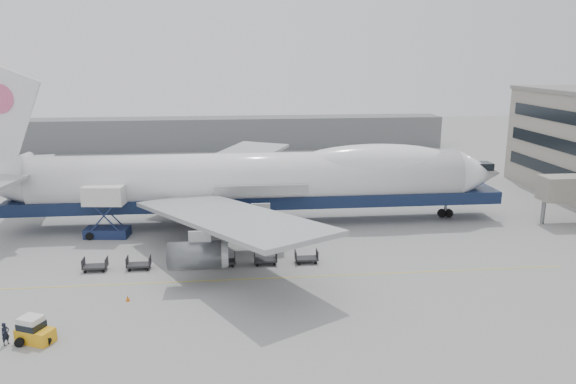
{
  "coord_description": "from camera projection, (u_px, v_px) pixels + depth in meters",
  "views": [
    {
      "loc": [
        -2.71,
        -55.36,
        20.5
      ],
      "look_at": [
        3.85,
        6.0,
        5.39
      ],
      "focal_mm": 35.0,
      "sensor_mm": 36.0,
      "label": 1
    }
  ],
  "objects": [
    {
      "name": "airliner",
      "position": [
        257.0,
        179.0,
        68.94
      ],
      "size": [
        67.0,
        55.3,
        19.98
      ],
      "color": "white",
      "rests_on": "ground"
    },
    {
      "name": "hangar",
      "position": [
        195.0,
        134.0,
        124.36
      ],
      "size": [
        110.0,
        8.0,
        7.0
      ],
      "primitive_type": "cube",
      "color": "slate",
      "rests_on": "ground"
    },
    {
      "name": "traffic_cone",
      "position": [
        128.0,
        298.0,
        47.97
      ],
      "size": [
        0.35,
        0.35,
        0.52
      ],
      "rotation": [
        0.0,
        0.0,
        0.16
      ],
      "color": "#D8630B",
      "rests_on": "ground"
    },
    {
      "name": "ground",
      "position": [
        258.0,
        256.0,
        58.62
      ],
      "size": [
        260.0,
        260.0,
        0.0
      ],
      "primitive_type": "plane",
      "color": "gray",
      "rests_on": "ground"
    },
    {
      "name": "apron_line",
      "position": [
        261.0,
        279.0,
        52.83
      ],
      "size": [
        60.0,
        0.15,
        0.01
      ],
      "primitive_type": "cube",
      "color": "gold",
      "rests_on": "ground"
    },
    {
      "name": "baggage_tug",
      "position": [
        34.0,
        331.0,
        41.03
      ],
      "size": [
        3.0,
        2.4,
        1.94
      ],
      "rotation": [
        0.0,
        0.0,
        -0.44
      ],
      "color": "#EBA316",
      "rests_on": "ground"
    },
    {
      "name": "dolly_5",
      "position": [
        306.0,
        258.0,
        56.76
      ],
      "size": [
        2.3,
        1.35,
        1.3
      ],
      "color": "#2D2D30",
      "rests_on": "ground"
    },
    {
      "name": "dolly_4",
      "position": [
        265.0,
        259.0,
        56.33
      ],
      "size": [
        2.3,
        1.35,
        1.3
      ],
      "color": "#2D2D30",
      "rests_on": "ground"
    },
    {
      "name": "dolly_3",
      "position": [
        224.0,
        261.0,
        55.9
      ],
      "size": [
        2.3,
        1.35,
        1.3
      ],
      "color": "#2D2D30",
      "rests_on": "ground"
    },
    {
      "name": "dolly_0",
      "position": [
        95.0,
        266.0,
        54.61
      ],
      "size": [
        2.3,
        1.35,
        1.3
      ],
      "color": "#2D2D30",
      "rests_on": "ground"
    },
    {
      "name": "catering_truck",
      "position": [
        106.0,
        208.0,
        64.2
      ],
      "size": [
        5.2,
        3.87,
        6.09
      ],
      "rotation": [
        0.0,
        0.0,
        -0.12
      ],
      "color": "#1A264E",
      "rests_on": "ground"
    },
    {
      "name": "ground_worker",
      "position": [
        5.0,
        334.0,
        40.59
      ],
      "size": [
        0.69,
        0.75,
        1.71
      ],
      "primitive_type": "imported",
      "rotation": [
        0.0,
        0.0,
        0.96
      ],
      "color": "black",
      "rests_on": "ground"
    },
    {
      "name": "dolly_2",
      "position": [
        182.0,
        262.0,
        55.47
      ],
      "size": [
        2.3,
        1.35,
        1.3
      ],
      "color": "#2D2D30",
      "rests_on": "ground"
    },
    {
      "name": "dolly_1",
      "position": [
        139.0,
        264.0,
        55.04
      ],
      "size": [
        2.3,
        1.35,
        1.3
      ],
      "color": "#2D2D30",
      "rests_on": "ground"
    }
  ]
}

